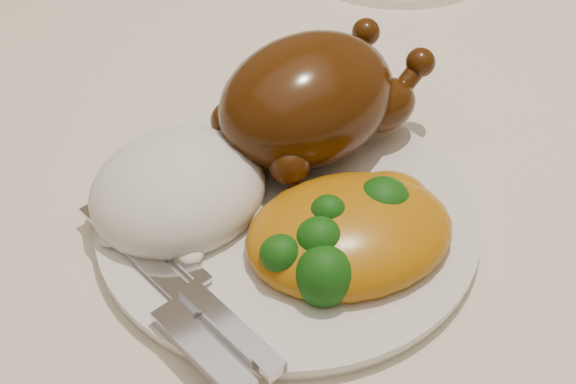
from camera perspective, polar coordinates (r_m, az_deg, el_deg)
dining_table at (r=0.73m, az=-3.30°, el=-2.01°), size 1.60×0.90×0.76m
tablecloth at (r=0.68m, az=-3.54°, el=2.42°), size 1.73×1.03×0.18m
dinner_plate at (r=0.57m, az=-0.00°, el=-1.91°), size 0.28×0.28×0.01m
roast_chicken at (r=0.60m, az=1.70°, el=6.70°), size 0.19×0.13×0.09m
rice_mound at (r=0.57m, az=-7.80°, el=0.08°), size 0.15×0.14×0.07m
mac_and_cheese at (r=0.54m, az=4.53°, el=-2.85°), size 0.16×0.14×0.06m
cutlery at (r=0.51m, az=-6.65°, el=-8.23°), size 0.06×0.20×0.01m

